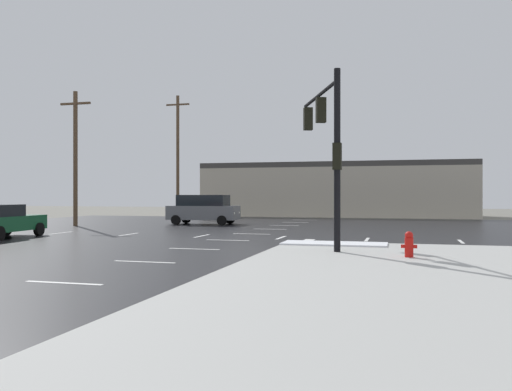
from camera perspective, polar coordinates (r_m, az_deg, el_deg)
The scene contains 11 objects.
ground_plane at distance 25.84m, azimuth -1.66°, elevation -4.48°, with size 120.00×120.00×0.00m, color slate.
road_asphalt at distance 25.84m, azimuth -1.66°, elevation -4.46°, with size 44.00×44.00×0.02m, color black.
snow_strip_curbside at distance 20.88m, azimuth 8.37°, elevation -5.10°, with size 4.00×1.60×0.06m, color white.
lane_markings at distance 24.19m, azimuth 0.13°, elevation -4.74°, with size 36.15×36.15×0.01m.
traffic_signal_mast at distance 19.60m, azimuth 7.58°, elevation 6.49°, with size 2.13×5.07×6.15m.
fire_hydrant at distance 17.04m, azimuth 16.04°, elevation -5.03°, with size 0.48×0.26×0.79m.
strip_building_background at distance 52.62m, azimuth 8.61°, elevation 0.61°, with size 25.40×8.00×5.11m.
suv_grey at distance 36.98m, azimuth -5.64°, elevation -1.42°, with size 4.89×2.30×2.03m.
sedan_green at distance 27.63m, azimuth -25.65°, elevation -2.42°, with size 2.33×4.65×1.58m.
utility_pole_far at distance 37.07m, azimuth -18.74°, elevation 4.07°, with size 2.20×0.28×8.86m.
utility_pole_distant at distance 48.58m, azimuth -8.36°, elevation 4.39°, with size 2.20×0.28×10.98m.
Camera 1 is at (7.47, -24.65, 2.05)m, focal length 37.43 mm.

